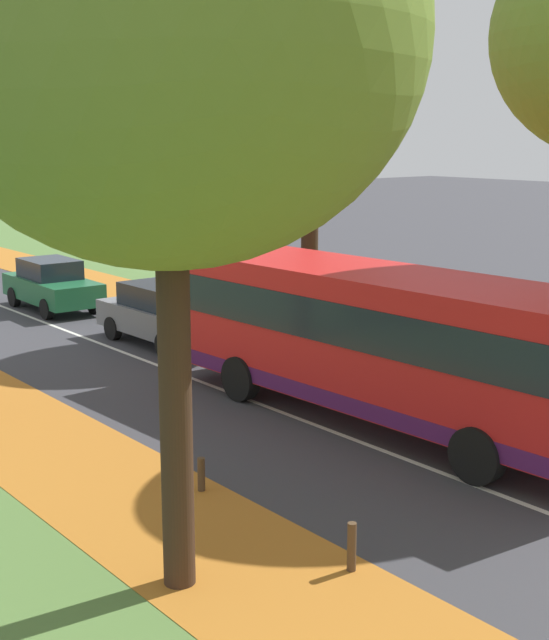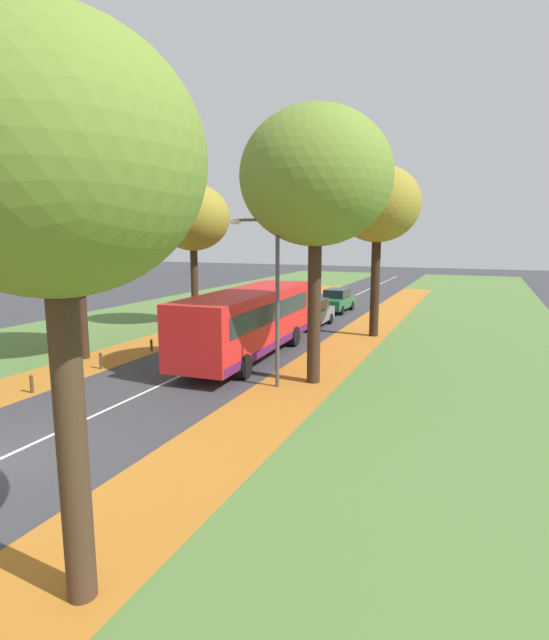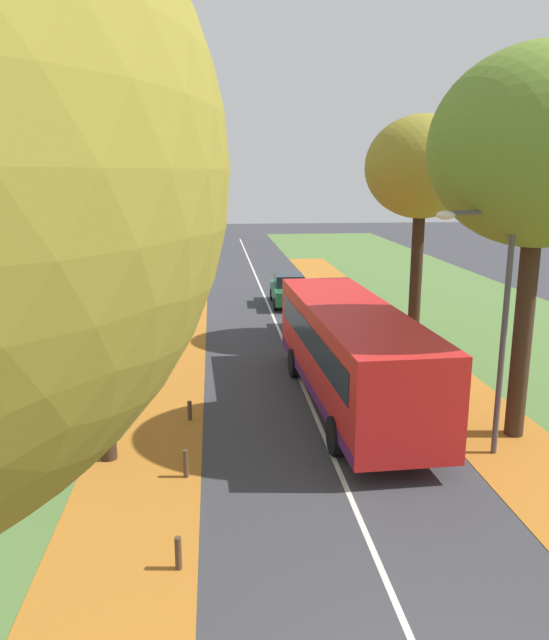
{
  "view_description": "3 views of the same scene",
  "coord_description": "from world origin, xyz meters",
  "px_view_note": "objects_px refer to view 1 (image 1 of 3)",
  "views": [
    {
      "loc": [
        -10.98,
        -0.1,
        5.57
      ],
      "look_at": [
        -0.91,
        12.43,
        2.19
      ],
      "focal_mm": 50.0,
      "sensor_mm": 36.0,
      "label": 1
    },
    {
      "loc": [
        10.55,
        -7.88,
        5.36
      ],
      "look_at": [
        1.93,
        12.78,
        1.57
      ],
      "focal_mm": 28.0,
      "sensor_mm": 36.0,
      "label": 2
    },
    {
      "loc": [
        -2.81,
        -5.58,
        6.78
      ],
      "look_at": [
        -0.89,
        13.86,
        2.15
      ],
      "focal_mm": 35.0,
      "sensor_mm": 36.0,
      "label": 3
    }
  ],
  "objects_px": {
    "bollard_fifth": "(201,475)",
    "bus": "(381,337)",
    "tree_right_mid": "(311,82)",
    "car_green_following": "(52,285)",
    "tree_left_near": "(167,34)",
    "bollard_fourth": "(352,547)",
    "car_grey_lead": "(162,314)"
  },
  "relations": [
    {
      "from": "bollard_fifth",
      "to": "car_grey_lead",
      "type": "height_order",
      "value": "car_grey_lead"
    },
    {
      "from": "bollard_fourth",
      "to": "bus",
      "type": "height_order",
      "value": "bus"
    },
    {
      "from": "bollard_fourth",
      "to": "car_green_following",
      "type": "height_order",
      "value": "car_green_following"
    },
    {
      "from": "bollard_fifth",
      "to": "car_grey_lead",
      "type": "distance_m",
      "value": 10.32
    },
    {
      "from": "bus",
      "to": "bollard_fourth",
      "type": "bearing_deg",
      "value": -138.62
    },
    {
      "from": "tree_right_mid",
      "to": "bus",
      "type": "relative_size",
      "value": 0.86
    },
    {
      "from": "tree_left_near",
      "to": "car_green_following",
      "type": "xyz_separation_m",
      "value": [
        6.52,
        17.59,
        -5.84
      ]
    },
    {
      "from": "bollard_fifth",
      "to": "tree_right_mid",
      "type": "bearing_deg",
      "value": 40.67
    },
    {
      "from": "tree_left_near",
      "to": "car_grey_lead",
      "type": "distance_m",
      "value": 14.44
    },
    {
      "from": "tree_right_mid",
      "to": "bus",
      "type": "distance_m",
      "value": 9.61
    },
    {
      "from": "car_grey_lead",
      "to": "tree_left_near",
      "type": "bearing_deg",
      "value": -120.82
    },
    {
      "from": "tree_right_mid",
      "to": "car_green_following",
      "type": "xyz_separation_m",
      "value": [
        -4.23,
        7.69,
        -6.12
      ]
    },
    {
      "from": "bus",
      "to": "car_green_following",
      "type": "bearing_deg",
      "value": 90.28
    },
    {
      "from": "bus",
      "to": "car_grey_lead",
      "type": "relative_size",
      "value": 2.48
    },
    {
      "from": "tree_left_near",
      "to": "bollard_fifth",
      "type": "relative_size",
      "value": 16.77
    },
    {
      "from": "bollard_fourth",
      "to": "car_green_following",
      "type": "xyz_separation_m",
      "value": [
        4.62,
        18.73,
        0.48
      ]
    },
    {
      "from": "bus",
      "to": "car_green_following",
      "type": "xyz_separation_m",
      "value": [
        -0.07,
        14.59,
        -0.89
      ]
    },
    {
      "from": "bollard_fourth",
      "to": "tree_right_mid",
      "type": "bearing_deg",
      "value": 51.26
    },
    {
      "from": "tree_right_mid",
      "to": "car_grey_lead",
      "type": "relative_size",
      "value": 2.12
    },
    {
      "from": "bollard_fifth",
      "to": "tree_left_near",
      "type": "bearing_deg",
      "value": -129.54
    },
    {
      "from": "bollard_fifth",
      "to": "car_green_following",
      "type": "height_order",
      "value": "car_green_following"
    },
    {
      "from": "tree_left_near",
      "to": "bollard_fifth",
      "type": "height_order",
      "value": "tree_left_near"
    },
    {
      "from": "bus",
      "to": "car_green_following",
      "type": "distance_m",
      "value": 14.62
    },
    {
      "from": "bollard_fourth",
      "to": "car_green_following",
      "type": "distance_m",
      "value": 19.29
    },
    {
      "from": "car_grey_lead",
      "to": "car_green_following",
      "type": "height_order",
      "value": "same"
    },
    {
      "from": "bollard_fourth",
      "to": "bollard_fifth",
      "type": "distance_m",
      "value": 3.41
    },
    {
      "from": "bus",
      "to": "tree_left_near",
      "type": "bearing_deg",
      "value": -155.54
    },
    {
      "from": "bollard_fifth",
      "to": "bus",
      "type": "distance_m",
      "value": 4.98
    },
    {
      "from": "bollard_fourth",
      "to": "car_green_following",
      "type": "bearing_deg",
      "value": 76.14
    },
    {
      "from": "tree_left_near",
      "to": "bollard_fourth",
      "type": "distance_m",
      "value": 6.69
    },
    {
      "from": "car_grey_lead",
      "to": "bus",
      "type": "bearing_deg",
      "value": -91.19
    },
    {
      "from": "tree_left_near",
      "to": "bollard_fourth",
      "type": "relative_size",
      "value": 13.92
    }
  ]
}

